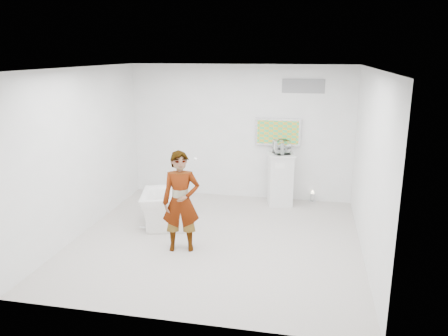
{
  "coord_description": "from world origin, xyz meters",
  "views": [
    {
      "loc": [
        1.56,
        -7.05,
        3.25
      ],
      "look_at": [
        0.01,
        0.6,
        1.17
      ],
      "focal_mm": 35.0,
      "sensor_mm": 36.0,
      "label": 1
    }
  ],
  "objects_px": {
    "person": "(181,202)",
    "pedestal": "(280,179)",
    "floor_uplight": "(312,197)",
    "tv": "(278,132)",
    "armchair": "(166,208)"
  },
  "relations": [
    {
      "from": "person",
      "to": "pedestal",
      "type": "distance_m",
      "value": 3.0
    },
    {
      "from": "floor_uplight",
      "to": "tv",
      "type": "bearing_deg",
      "value": 173.56
    },
    {
      "from": "person",
      "to": "floor_uplight",
      "type": "xyz_separation_m",
      "value": [
        2.16,
        2.85,
        -0.73
      ]
    },
    {
      "from": "pedestal",
      "to": "floor_uplight",
      "type": "distance_m",
      "value": 0.87
    },
    {
      "from": "tv",
      "to": "armchair",
      "type": "bearing_deg",
      "value": -135.21
    },
    {
      "from": "tv",
      "to": "armchair",
      "type": "xyz_separation_m",
      "value": [
        -1.97,
        -1.95,
        -1.22
      ]
    },
    {
      "from": "armchair",
      "to": "floor_uplight",
      "type": "bearing_deg",
      "value": -70.56
    },
    {
      "from": "pedestal",
      "to": "person",
      "type": "bearing_deg",
      "value": -119.03
    },
    {
      "from": "armchair",
      "to": "person",
      "type": "bearing_deg",
      "value": -162.11
    },
    {
      "from": "floor_uplight",
      "to": "armchair",
      "type": "bearing_deg",
      "value": -146.2
    },
    {
      "from": "pedestal",
      "to": "tv",
      "type": "bearing_deg",
      "value": 107.97
    },
    {
      "from": "tv",
      "to": "person",
      "type": "xyz_separation_m",
      "value": [
        -1.34,
        -2.94,
        -0.7
      ]
    },
    {
      "from": "person",
      "to": "pedestal",
      "type": "bearing_deg",
      "value": 47.16
    },
    {
      "from": "person",
      "to": "floor_uplight",
      "type": "bearing_deg",
      "value": 39.07
    },
    {
      "from": "tv",
      "to": "pedestal",
      "type": "bearing_deg",
      "value": -72.03
    }
  ]
}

